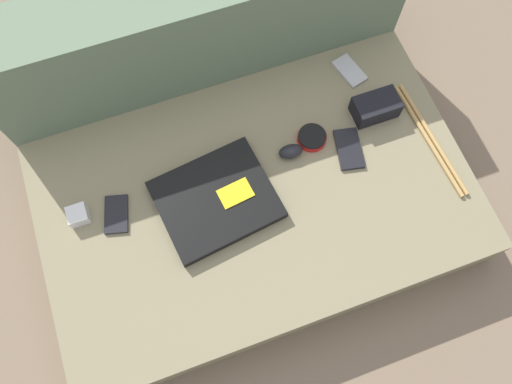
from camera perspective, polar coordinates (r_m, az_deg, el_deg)
name	(u,v)px	position (r m, az deg, el deg)	size (l,w,h in m)	color
ground_plane	(256,212)	(1.54, 0.00, -2.33)	(8.00, 8.00, 0.00)	#7A6651
couch_seat	(256,204)	(1.46, 0.00, -1.36)	(1.20, 0.75, 0.16)	#847A5B
couch_backrest	(202,43)	(1.54, -6.25, 16.56)	(1.20, 0.20, 0.48)	#60755B
laptop	(216,200)	(1.37, -4.59, -0.88)	(0.34, 0.30, 0.03)	black
computer_mouse	(291,151)	(1.42, 3.98, 4.65)	(0.07, 0.05, 0.04)	black
speaker_puck	(312,138)	(1.45, 6.41, 6.20)	(0.08, 0.08, 0.02)	red
phone_silver	(350,71)	(1.59, 10.65, 13.44)	(0.08, 0.12, 0.01)	#B7B7BC
phone_black	(116,214)	(1.41, -15.67, -2.46)	(0.09, 0.12, 0.01)	black
phone_small	(349,149)	(1.46, 10.57, 4.87)	(0.09, 0.14, 0.01)	black
camera_pouch	(375,107)	(1.51, 13.50, 9.42)	(0.13, 0.08, 0.06)	black
charger_brick	(78,215)	(1.43, -19.67, -2.50)	(0.05, 0.05, 0.04)	silver
drumstick_pair	(430,139)	(1.53, 19.28, 5.79)	(0.05, 0.38, 0.01)	tan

